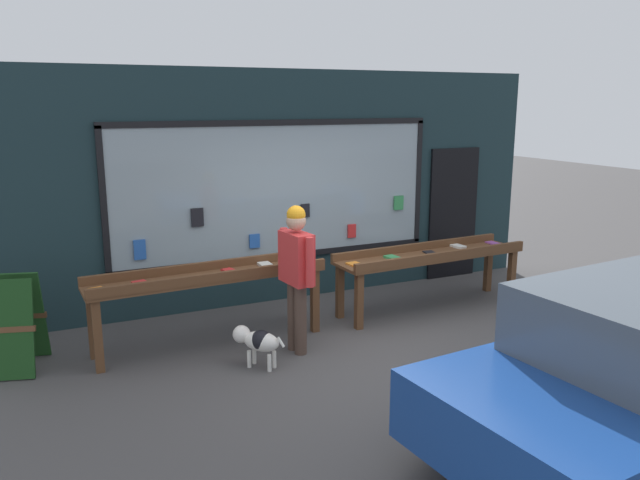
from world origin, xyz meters
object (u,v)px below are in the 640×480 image
(small_dog, at_px, (258,341))
(sandwich_board_sign, at_px, (16,322))
(display_table_right, at_px, (430,259))
(person_browsing, at_px, (297,267))
(display_table_left, at_px, (208,283))

(small_dog, height_order, sandwich_board_sign, sandwich_board_sign)
(display_table_right, distance_m, person_browsing, 2.37)
(display_table_right, bearing_deg, person_browsing, -164.19)
(display_table_left, bearing_deg, small_dog, -71.10)
(small_dog, distance_m, sandwich_board_sign, 2.58)
(small_dog, xyz_separation_m, sandwich_board_sign, (-2.34, 1.05, 0.22))
(small_dog, bearing_deg, display_table_right, -113.16)
(display_table_right, height_order, small_dog, display_table_right)
(display_table_left, xyz_separation_m, small_dog, (0.29, -0.86, -0.46))
(display_table_right, relative_size, small_dog, 5.44)
(person_browsing, bearing_deg, small_dog, 105.00)
(display_table_left, relative_size, display_table_right, 1.00)
(display_table_left, bearing_deg, sandwich_board_sign, 174.60)
(display_table_left, distance_m, sandwich_board_sign, 2.07)
(sandwich_board_sign, bearing_deg, display_table_left, 10.62)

